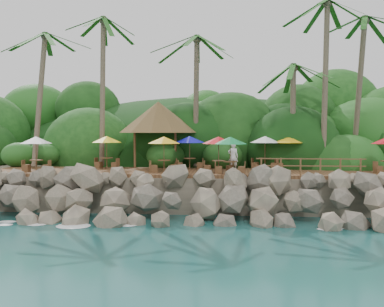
{
  "coord_description": "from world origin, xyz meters",
  "views": [
    {
      "loc": [
        2.39,
        -21.71,
        4.86
      ],
      "look_at": [
        0.0,
        6.0,
        3.4
      ],
      "focal_mm": 41.42,
      "sensor_mm": 36.0,
      "label": 1
    }
  ],
  "objects": [
    {
      "name": "palms",
      "position": [
        1.47,
        8.74,
        11.81
      ],
      "size": [
        27.79,
        7.35,
        12.32
      ],
      "color": "brown",
      "rests_on": "ground"
    },
    {
      "name": "railing",
      "position": [
        6.91,
        3.65,
        2.91
      ],
      "size": [
        6.1,
        0.1,
        1.0
      ],
      "color": "brown",
      "rests_on": "terrace"
    },
    {
      "name": "seawall",
      "position": [
        0.0,
        2.0,
        1.15
      ],
      "size": [
        29.0,
        4.0,
        2.3
      ],
      "primitive_type": null,
      "color": "gray",
      "rests_on": "ground"
    },
    {
      "name": "ground",
      "position": [
        0.0,
        0.0,
        0.0
      ],
      "size": [
        140.0,
        140.0,
        0.0
      ],
      "primitive_type": "plane",
      "color": "#19514F",
      "rests_on": "ground"
    },
    {
      "name": "land_base",
      "position": [
        0.0,
        16.0,
        1.05
      ],
      "size": [
        32.0,
        25.2,
        2.1
      ],
      "primitive_type": "cube",
      "color": "gray",
      "rests_on": "ground"
    },
    {
      "name": "foam_line",
      "position": [
        0.0,
        0.3,
        0.03
      ],
      "size": [
        25.2,
        0.8,
        0.06
      ],
      "color": "white",
      "rests_on": "ground"
    },
    {
      "name": "jungle_hill",
      "position": [
        0.0,
        23.5,
        0.0
      ],
      "size": [
        44.8,
        28.0,
        15.4
      ],
      "primitive_type": "ellipsoid",
      "color": "#143811",
      "rests_on": "ground"
    },
    {
      "name": "palapa",
      "position": [
        -2.69,
        9.39,
        5.79
      ],
      "size": [
        5.65,
        5.65,
        4.6
      ],
      "color": "brown",
      "rests_on": "ground"
    },
    {
      "name": "waiter",
      "position": [
        2.58,
        6.51,
        3.18
      ],
      "size": [
        0.66,
        0.45,
        1.77
      ],
      "primitive_type": "imported",
      "rotation": [
        0.0,
        0.0,
        3.09
      ],
      "color": "white",
      "rests_on": "terrace"
    },
    {
      "name": "terrace",
      "position": [
        0.0,
        6.0,
        2.2
      ],
      "size": [
        26.0,
        5.0,
        0.2
      ],
      "primitive_type": "cube",
      "color": "brown",
      "rests_on": "land_base"
    },
    {
      "name": "dining_clusters",
      "position": [
        1.05,
        6.07,
        4.11
      ],
      "size": [
        23.37,
        5.21,
        2.18
      ],
      "color": "brown",
      "rests_on": "terrace"
    },
    {
      "name": "jungle_foliage",
      "position": [
        0.0,
        15.0,
        0.0
      ],
      "size": [
        44.0,
        16.0,
        12.0
      ],
      "primitive_type": null,
      "color": "#143811",
      "rests_on": "ground"
    }
  ]
}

